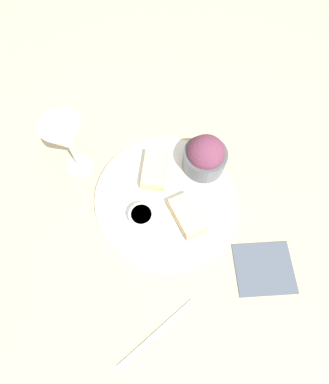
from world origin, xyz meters
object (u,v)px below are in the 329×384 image
Objects in this scene: sauce_ramekin at (142,216)px; wine_glass at (66,139)px; salad_bowl at (205,156)px; napkin at (264,268)px; fork at (157,333)px; cheese_toast_near at (154,169)px; cheese_toast_far at (187,215)px.

sauce_ramekin is 0.23m from wine_glass.
salad_bowl is at bearing 62.41° from wine_glass.
wine_glass reaches higher than napkin.
fork is (0.23, -0.07, -0.03)m from sauce_ramekin.
cheese_toast_near is 0.70× the size of wine_glass.
sauce_ramekin is 0.24m from fork.
napkin is at bearing 91.83° from fork.
cheese_toast_near is 0.21m from wine_glass.
wine_glass is (-0.10, -0.16, 0.09)m from cheese_toast_near.
cheese_toast_far is at bearing 5.67° from cheese_toast_near.
cheese_toast_near is at bearing 140.82° from sauce_ramekin.
sauce_ramekin is at bearing 21.51° from wine_glass.
fork is (0.18, -0.17, -0.02)m from cheese_toast_far.
salad_bowl is 1.84× the size of sauce_ramekin.
salad_bowl is at bearing 135.04° from cheese_toast_far.
cheese_toast_near is 0.63× the size of fork.
sauce_ramekin is 0.34× the size of wine_glass.
cheese_toast_near is at bearing -107.90° from salad_bowl.
salad_bowl is 0.56× the size of fork.
cheese_toast_far is (0.04, 0.09, -0.00)m from sauce_ramekin.
sauce_ramekin is 0.48× the size of cheese_toast_near.
salad_bowl is 0.12m from cheese_toast_near.
fork is (0.28, -0.27, -0.05)m from salad_bowl.
sauce_ramekin is at bearing 161.74° from fork.
cheese_toast_far is 0.64× the size of napkin.
salad_bowl reaches higher than fork.
sauce_ramekin is 0.10m from cheese_toast_far.
sauce_ramekin reaches higher than fork.
cheese_toast_far is (0.10, -0.10, -0.03)m from salad_bowl.
sauce_ramekin is at bearing -73.24° from salad_bowl.
cheese_toast_far is at bearing -151.20° from napkin.
cheese_toast_near is 0.74× the size of napkin.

